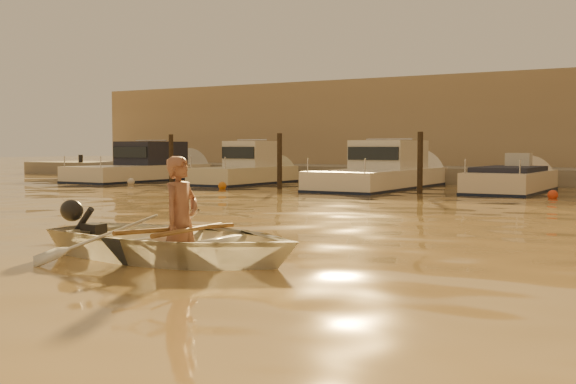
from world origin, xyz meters
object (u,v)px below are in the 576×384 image
Objects in this scene: moored_boat_0 at (141,167)px; moored_boat_2 at (381,171)px; moored_boat_3 at (511,186)px; waterfront_building at (520,128)px; dinghy at (175,240)px; moored_boat_1 at (245,169)px; person at (181,220)px.

moored_boat_2 is (11.57, 0.00, 0.00)m from moored_boat_0.
moored_boat_2 is 4.70m from moored_boat_3.
waterfront_building is (2.50, 11.00, 1.77)m from moored_boat_2.
dinghy is 17.45m from moored_boat_2.
dinghy is 0.63× the size of moored_boat_3.
moored_boat_1 is at bearing -127.59° from waterfront_building.
moored_boat_2 is (-4.22, 16.93, 0.36)m from dinghy.
person is at bearing -86.27° from waterfront_building.
moored_boat_1 is 14.00m from waterfront_building.
waterfront_building is at bearing 101.24° from moored_boat_3.
waterfront_building is (-1.82, 27.92, 1.85)m from person.
moored_boat_0 is 1.35× the size of moored_boat_3.
moored_boat_1 is 0.72× the size of moored_boat_2.
moored_boat_1 reaches higher than moored_boat_3.
person is 0.28× the size of moored_boat_3.
person is 16.93m from moored_boat_3.
dinghy is at bearing -58.96° from moored_boat_1.
dinghy is at bearing -46.99° from moored_boat_0.
waterfront_building reaches higher than moored_boat_0.
moored_boat_0 is at bearing 42.29° from person.
person reaches higher than moored_boat_3.
moored_boat_0 is 17.95m from waterfront_building.
moored_boat_0 is at bearing 180.00° from moored_boat_2.
moored_boat_3 is at bearing 0.00° from moored_boat_0.
dinghy is 23.15m from moored_boat_0.
moored_boat_2 reaches higher than moored_boat_3.
dinghy is 0.29m from person.
person is 28.05m from waterfront_building.
moored_boat_2 is at bearing 0.00° from moored_boat_0.
waterfront_building is at bearing 38.01° from moored_boat_0.
moored_boat_1 is at bearing 30.14° from dinghy.
dinghy is 16.93m from moored_boat_3.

